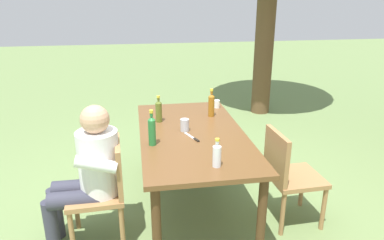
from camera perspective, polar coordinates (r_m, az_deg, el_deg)
The scene contains 14 objects.
ground_plane at distance 3.61m, azimuth 0.00°, elevation -13.13°, with size 24.00×24.00×0.00m, color #6B844C.
dining_table at distance 3.30m, azimuth 0.00°, elevation -3.31°, with size 1.84×0.95×0.75m.
chair_near_right at distance 2.99m, azimuth -13.77°, elevation -10.38°, with size 0.46×0.46×0.87m.
chair_far_right at distance 3.23m, azimuth 15.12°, elevation -8.14°, with size 0.46×0.46×0.87m.
person_in_white_shirt at distance 2.92m, azimuth -16.19°, elevation -7.65°, with size 0.47×0.61×1.18m.
bottle_olive at distance 3.52m, azimuth -5.38°, elevation 1.52°, with size 0.06×0.06×0.27m.
bottle_clear at distance 2.61m, azimuth 4.03°, elevation -5.57°, with size 0.06×0.06×0.22m.
bottle_green at distance 2.97m, azimuth -6.46°, elevation -1.62°, with size 0.06×0.06×0.31m.
bottle_amber at distance 3.66m, azimuth 3.14°, elevation 2.51°, with size 0.06×0.06×0.29m.
cup_steel at distance 3.28m, azimuth -1.19°, elevation -0.82°, with size 0.08×0.08×0.12m, color #B2B7BC.
cup_white at distance 3.97m, azimuth 4.01°, elevation 2.61°, with size 0.07×0.07×0.09m, color white.
table_knife at distance 3.13m, azimuth 0.14°, elevation -2.87°, with size 0.23×0.11×0.01m.
backpack_by_near_side at distance 4.92m, azimuth -1.91°, elevation -1.29°, with size 0.31×0.23×0.41m.
backpack_by_far_side at distance 4.83m, azimuth -4.57°, elevation -1.79°, with size 0.32×0.23×0.40m.
Camera 1 is at (3.00, -0.49, 1.96)m, focal length 33.13 mm.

